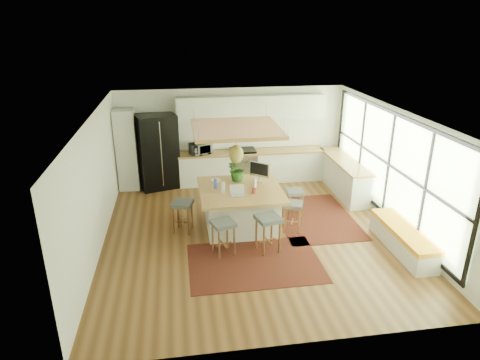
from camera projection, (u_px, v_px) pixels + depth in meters
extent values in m
plane|color=#533217|center=(252.00, 233.00, 9.50)|extent=(7.00, 7.00, 0.00)
plane|color=white|center=(253.00, 115.00, 8.52)|extent=(7.00, 7.00, 0.00)
plane|color=silver|center=(231.00, 135.00, 12.24)|extent=(6.50, 0.00, 6.50)
plane|color=silver|center=(298.00, 266.00, 5.78)|extent=(6.50, 0.00, 6.50)
plane|color=silver|center=(95.00, 185.00, 8.55)|extent=(0.00, 7.00, 7.00)
plane|color=silver|center=(395.00, 169.00, 9.47)|extent=(0.00, 7.00, 7.00)
cube|color=silver|center=(127.00, 150.00, 11.61)|extent=(0.55, 0.60, 2.25)
cube|color=silver|center=(252.00, 167.00, 12.35)|extent=(4.20, 0.60, 0.88)
cube|color=olive|center=(252.00, 152.00, 12.18)|extent=(4.24, 0.64, 0.05)
cube|color=white|center=(250.00, 134.00, 12.30)|extent=(4.20, 0.02, 0.80)
cube|color=silver|center=(251.00, 108.00, 11.86)|extent=(4.20, 0.34, 0.70)
cube|color=silver|center=(344.00, 177.00, 11.59)|extent=(0.60, 2.50, 0.88)
cube|color=olive|center=(346.00, 161.00, 11.43)|extent=(0.64, 2.54, 0.05)
cube|color=black|center=(255.00, 263.00, 8.34)|extent=(2.60, 1.80, 0.01)
cube|color=black|center=(314.00, 217.00, 10.22)|extent=(1.80, 2.60, 0.01)
imported|color=#A5A5AA|center=(201.00, 147.00, 11.87)|extent=(0.65, 0.50, 0.39)
imported|color=#1E4C19|center=(238.00, 171.00, 9.90)|extent=(0.71, 0.74, 0.46)
imported|color=white|center=(216.00, 181.00, 9.87)|extent=(0.29, 0.29, 0.06)
cylinder|color=blue|center=(216.00, 185.00, 9.47)|extent=(0.07, 0.07, 0.19)
cylinder|color=silver|center=(223.00, 189.00, 9.26)|extent=(0.07, 0.07, 0.19)
cylinder|color=#963532|center=(254.00, 189.00, 9.21)|extent=(0.07, 0.07, 0.19)
cylinder|color=white|center=(255.00, 183.00, 9.55)|extent=(0.07, 0.07, 0.19)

